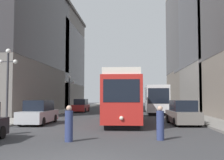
{
  "coord_description": "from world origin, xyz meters",
  "views": [
    {
      "loc": [
        1.68,
        -8.54,
        2.03
      ],
      "look_at": [
        0.3,
        10.4,
        3.25
      ],
      "focal_mm": 43.86,
      "sensor_mm": 36.0,
      "label": 1
    }
  ],
  "objects_px": {
    "lamp_post_left_near": "(8,74)",
    "lamp_post_left_far": "(69,87)",
    "transit_bus": "(156,98)",
    "parked_car_right_far": "(183,113)",
    "streetcar": "(124,97)",
    "pedestrian_crossing_near": "(69,125)",
    "parked_car_left_far": "(39,113)",
    "parked_car_left_mid": "(81,106)",
    "pedestrian_crossing_far": "(160,124)"
  },
  "relations": [
    {
      "from": "transit_bus",
      "to": "parked_car_right_far",
      "type": "height_order",
      "value": "transit_bus"
    },
    {
      "from": "lamp_post_left_near",
      "to": "lamp_post_left_far",
      "type": "bearing_deg",
      "value": 90.0
    },
    {
      "from": "parked_car_left_far",
      "to": "transit_bus",
      "type": "bearing_deg",
      "value": 56.5
    },
    {
      "from": "transit_bus",
      "to": "parked_car_left_mid",
      "type": "relative_size",
      "value": 2.63
    },
    {
      "from": "parked_car_left_mid",
      "to": "lamp_post_left_far",
      "type": "relative_size",
      "value": 0.86
    },
    {
      "from": "streetcar",
      "to": "pedestrian_crossing_near",
      "type": "height_order",
      "value": "streetcar"
    },
    {
      "from": "lamp_post_left_far",
      "to": "lamp_post_left_near",
      "type": "bearing_deg",
      "value": -90.0
    },
    {
      "from": "parked_car_left_far",
      "to": "pedestrian_crossing_far",
      "type": "distance_m",
      "value": 11.23
    },
    {
      "from": "pedestrian_crossing_near",
      "to": "lamp_post_left_far",
      "type": "distance_m",
      "value": 27.39
    },
    {
      "from": "lamp_post_left_far",
      "to": "pedestrian_crossing_near",
      "type": "bearing_deg",
      "value": -76.98
    },
    {
      "from": "pedestrian_crossing_far",
      "to": "lamp_post_left_far",
      "type": "distance_m",
      "value": 27.94
    },
    {
      "from": "pedestrian_crossing_near",
      "to": "lamp_post_left_near",
      "type": "height_order",
      "value": "lamp_post_left_near"
    },
    {
      "from": "streetcar",
      "to": "transit_bus",
      "type": "relative_size",
      "value": 1.12
    },
    {
      "from": "pedestrian_crossing_near",
      "to": "pedestrian_crossing_far",
      "type": "bearing_deg",
      "value": 152.17
    },
    {
      "from": "parked_car_left_mid",
      "to": "lamp_post_left_far",
      "type": "height_order",
      "value": "lamp_post_left_far"
    },
    {
      "from": "parked_car_left_far",
      "to": "lamp_post_left_near",
      "type": "distance_m",
      "value": 3.72
    },
    {
      "from": "pedestrian_crossing_far",
      "to": "lamp_post_left_far",
      "type": "bearing_deg",
      "value": -6.14
    },
    {
      "from": "transit_bus",
      "to": "parked_car_right_far",
      "type": "bearing_deg",
      "value": -85.67
    },
    {
      "from": "parked_car_left_mid",
      "to": "parked_car_right_far",
      "type": "relative_size",
      "value": 0.95
    },
    {
      "from": "parked_car_left_far",
      "to": "pedestrian_crossing_far",
      "type": "bearing_deg",
      "value": -40.7
    },
    {
      "from": "pedestrian_crossing_far",
      "to": "parked_car_left_mid",
      "type": "bearing_deg",
      "value": -9.14
    },
    {
      "from": "lamp_post_left_near",
      "to": "lamp_post_left_far",
      "type": "xyz_separation_m",
      "value": [
        0.0,
        19.79,
        -0.25
      ]
    },
    {
      "from": "parked_car_left_mid",
      "to": "lamp_post_left_near",
      "type": "relative_size",
      "value": 0.8
    },
    {
      "from": "parked_car_right_far",
      "to": "pedestrian_crossing_near",
      "type": "bearing_deg",
      "value": 48.58
    },
    {
      "from": "pedestrian_crossing_near",
      "to": "parked_car_left_far",
      "type": "bearing_deg",
      "value": -100.43
    },
    {
      "from": "parked_car_left_far",
      "to": "lamp_post_left_far",
      "type": "relative_size",
      "value": 0.95
    },
    {
      "from": "transit_bus",
      "to": "parked_car_left_far",
      "type": "distance_m",
      "value": 18.48
    },
    {
      "from": "transit_bus",
      "to": "parked_car_left_far",
      "type": "bearing_deg",
      "value": -122.07
    },
    {
      "from": "streetcar",
      "to": "parked_car_left_far",
      "type": "bearing_deg",
      "value": -162.29
    },
    {
      "from": "parked_car_right_far",
      "to": "lamp_post_left_far",
      "type": "xyz_separation_m",
      "value": [
        -12.85,
        18.15,
        2.64
      ]
    },
    {
      "from": "parked_car_left_mid",
      "to": "parked_car_right_far",
      "type": "bearing_deg",
      "value": -56.21
    },
    {
      "from": "parked_car_right_far",
      "to": "pedestrian_crossing_near",
      "type": "distance_m",
      "value": 10.75
    },
    {
      "from": "parked_car_right_far",
      "to": "parked_car_left_far",
      "type": "height_order",
      "value": "same"
    },
    {
      "from": "transit_bus",
      "to": "parked_car_left_mid",
      "type": "bearing_deg",
      "value": 170.34
    },
    {
      "from": "pedestrian_crossing_near",
      "to": "parked_car_left_mid",
      "type": "bearing_deg",
      "value": -118.58
    },
    {
      "from": "parked_car_right_far",
      "to": "parked_car_left_far",
      "type": "distance_m",
      "value": 10.95
    },
    {
      "from": "pedestrian_crossing_near",
      "to": "lamp_post_left_near",
      "type": "bearing_deg",
      "value": -85.76
    },
    {
      "from": "parked_car_left_mid",
      "to": "lamp_post_left_far",
      "type": "xyz_separation_m",
      "value": [
        -1.9,
        1.05,
        2.64
      ]
    },
    {
      "from": "pedestrian_crossing_far",
      "to": "lamp_post_left_near",
      "type": "bearing_deg",
      "value": 31.93
    },
    {
      "from": "parked_car_left_mid",
      "to": "lamp_post_left_near",
      "type": "distance_m",
      "value": 19.06
    },
    {
      "from": "pedestrian_crossing_near",
      "to": "lamp_post_left_far",
      "type": "height_order",
      "value": "lamp_post_left_far"
    },
    {
      "from": "parked_car_left_mid",
      "to": "lamp_post_left_near",
      "type": "xyz_separation_m",
      "value": [
        -1.9,
        -18.75,
        2.89
      ]
    },
    {
      "from": "lamp_post_left_near",
      "to": "lamp_post_left_far",
      "type": "distance_m",
      "value": 19.8
    },
    {
      "from": "parked_car_left_mid",
      "to": "parked_car_left_far",
      "type": "relative_size",
      "value": 0.91
    },
    {
      "from": "streetcar",
      "to": "lamp_post_left_far",
      "type": "xyz_separation_m",
      "value": [
        -8.37,
        16.32,
        1.39
      ]
    },
    {
      "from": "parked_car_right_far",
      "to": "lamp_post_left_near",
      "type": "height_order",
      "value": "lamp_post_left_near"
    },
    {
      "from": "parked_car_left_far",
      "to": "lamp_post_left_far",
      "type": "bearing_deg",
      "value": 96.08
    },
    {
      "from": "transit_bus",
      "to": "parked_car_left_far",
      "type": "xyz_separation_m",
      "value": [
        -10.23,
        -15.35,
        -1.1
      ]
    },
    {
      "from": "parked_car_left_mid",
      "to": "lamp_post_left_far",
      "type": "bearing_deg",
      "value": 152.33
    },
    {
      "from": "pedestrian_crossing_near",
      "to": "lamp_post_left_far",
      "type": "bearing_deg",
      "value": -114.99
    }
  ]
}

